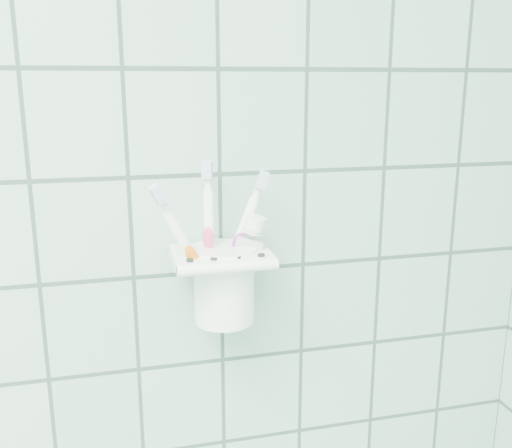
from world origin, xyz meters
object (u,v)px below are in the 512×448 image
cup (224,281)px  toothbrush_orange (210,240)px  toothbrush_pink (224,244)px  toothpaste_tube (231,254)px  holder_bracket (221,257)px  toothbrush_blue (209,242)px

cup → toothbrush_orange: size_ratio=0.51×
toothbrush_pink → toothpaste_tube: (0.01, 0.03, -0.02)m
toothpaste_tube → holder_bracket: bearing=-123.8°
toothpaste_tube → cup: bearing=-124.8°
toothpaste_tube → toothbrush_pink: bearing=-101.5°
holder_bracket → toothbrush_orange: 0.02m
toothpaste_tube → toothbrush_orange: bearing=-154.9°
holder_bracket → toothbrush_blue: toothbrush_blue is taller
cup → toothbrush_blue: size_ratio=0.50×
holder_bracket → cup: bearing=41.8°
toothbrush_pink → toothpaste_tube: toothbrush_pink is taller
toothbrush_blue → toothpaste_tube: toothbrush_blue is taller
holder_bracket → cup: size_ratio=1.22×
holder_bracket → toothbrush_orange: toothbrush_orange is taller
toothbrush_pink → toothbrush_orange: size_ratio=0.99×
cup → toothpaste_tube: 0.03m
cup → toothbrush_blue: (-0.02, -0.00, 0.05)m
cup → toothpaste_tube: (0.01, 0.01, 0.03)m
toothbrush_blue → toothbrush_orange: (0.00, 0.01, -0.00)m
cup → toothbrush_blue: toothbrush_blue is taller
cup → toothbrush_pink: size_ratio=0.51×
cup → toothbrush_pink: (-0.00, -0.02, 0.05)m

